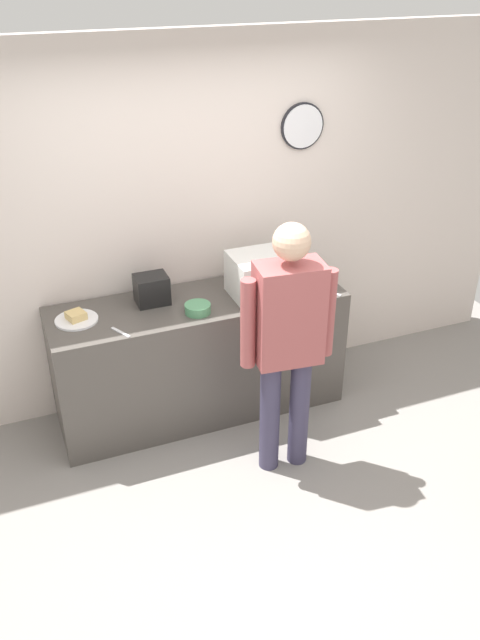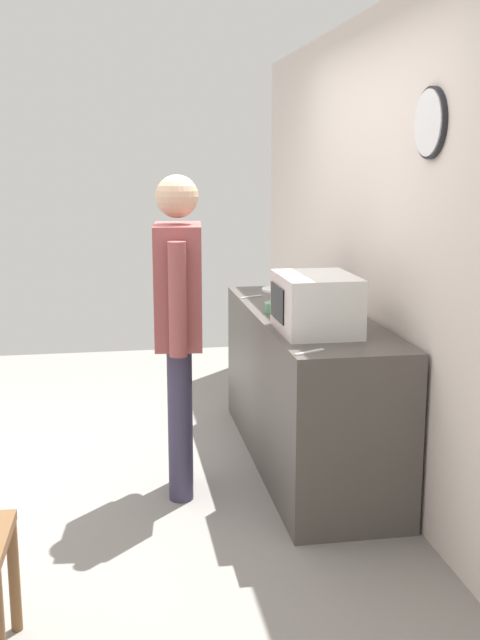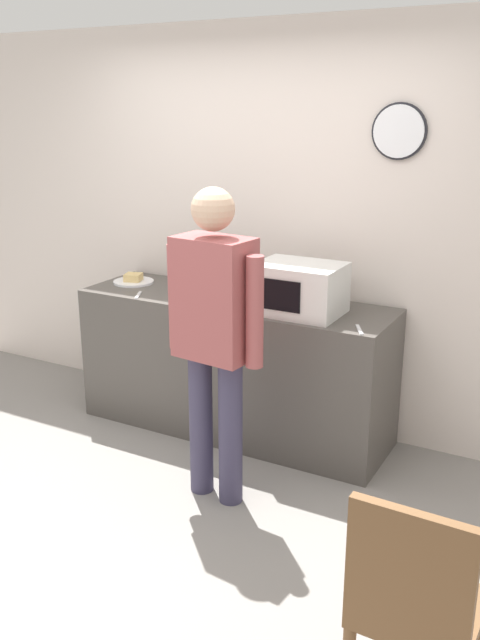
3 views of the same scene
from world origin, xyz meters
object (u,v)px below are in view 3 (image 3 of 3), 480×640
(wooden_chair, at_px, (414,608))
(sandwich_plate, at_px, (134,280))
(microwave, at_px, (299,289))
(fork_utensil, at_px, (138,295))
(toaster, at_px, (203,276))
(salad_bowl, at_px, (215,299))
(spoon_utensil, at_px, (359,330))
(person_standing, at_px, (214,326))

(wooden_chair, bearing_deg, sandwich_plate, 143.86)
(microwave, bearing_deg, fork_utensil, -172.38)
(toaster, relative_size, wooden_chair, 0.23)
(salad_bowl, distance_m, spoon_utensil, 0.96)
(microwave, xyz_separation_m, wooden_chair, (1.18, -1.70, -0.53))
(sandwich_plate, bearing_deg, toaster, 7.01)
(microwave, relative_size, spoon_utensil, 2.94)
(sandwich_plate, distance_m, salad_bowl, 0.79)
(fork_utensil, distance_m, spoon_utensil, 1.50)
(person_standing, xyz_separation_m, wooden_chair, (1.35, -1.01, -0.47))
(microwave, bearing_deg, spoon_utensil, -18.43)
(wooden_chair, bearing_deg, toaster, 136.17)
(sandwich_plate, bearing_deg, person_standing, -35.46)
(person_standing, distance_m, wooden_chair, 1.75)
(microwave, relative_size, toaster, 2.27)
(toaster, bearing_deg, microwave, -12.87)
(microwave, xyz_separation_m, toaster, (-0.78, 0.18, -0.05))
(fork_utensil, relative_size, wooden_chair, 0.18)
(microwave, relative_size, fork_utensil, 2.94)
(microwave, height_order, wooden_chair, microwave)
(toaster, bearing_deg, wooden_chair, -43.83)
(spoon_utensil, bearing_deg, sandwich_plate, 171.62)
(sandwich_plate, height_order, toaster, toaster)
(salad_bowl, bearing_deg, toaster, 134.01)
(salad_bowl, xyz_separation_m, toaster, (-0.24, 0.25, 0.07))
(salad_bowl, xyz_separation_m, fork_utensil, (-0.54, -0.07, -0.03))
(fork_utensil, distance_m, person_standing, 1.06)
(toaster, relative_size, person_standing, 0.13)
(salad_bowl, height_order, toaster, toaster)
(salad_bowl, distance_m, wooden_chair, 2.40)
(salad_bowl, distance_m, person_standing, 0.72)
(microwave, relative_size, person_standing, 0.29)
(microwave, height_order, spoon_utensil, microwave)
(sandwich_plate, height_order, spoon_utensil, sandwich_plate)
(sandwich_plate, height_order, fork_utensil, sandwich_plate)
(spoon_utensil, relative_size, wooden_chair, 0.18)
(fork_utensil, bearing_deg, salad_bowl, 7.45)
(fork_utensil, height_order, wooden_chair, wooden_chair)
(wooden_chair, bearing_deg, fork_utensil, 145.34)
(spoon_utensil, xyz_separation_m, wooden_chair, (0.75, -1.56, -0.39))
(microwave, height_order, person_standing, person_standing)
(salad_bowl, distance_m, fork_utensil, 0.54)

